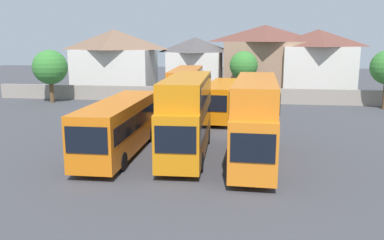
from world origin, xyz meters
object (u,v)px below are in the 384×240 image
at_px(house_terrace_centre, 195,65).
at_px(tree_behind_wall, 50,67).
at_px(house_terrace_left, 115,60).
at_px(house_terrace_right, 264,59).
at_px(bus_4, 186,90).
at_px(bus_2, 187,112).
at_px(bus_3, 255,116).
at_px(tree_left_of_lot, 244,65).
at_px(bus_1, 120,124).
at_px(house_terrace_far_right, 317,63).
at_px(bus_5, 222,98).

height_order(house_terrace_centre, tree_behind_wall, house_terrace_centre).
bearing_deg(house_terrace_left, house_terrace_right, 2.95).
bearing_deg(house_terrace_centre, bus_4, -84.64).
relative_size(bus_2, bus_3, 0.94).
relative_size(bus_4, tree_left_of_lot, 1.84).
distance_m(bus_2, bus_4, 12.88).
distance_m(bus_2, tree_behind_wall, 28.02).
distance_m(bus_1, bus_3, 8.75).
height_order(bus_3, tree_behind_wall, tree_behind_wall).
bearing_deg(bus_1, house_terrace_centre, 178.00).
bearing_deg(house_terrace_left, tree_left_of_lot, -16.32).
bearing_deg(house_terrace_left, house_terrace_centre, 2.28).
bearing_deg(bus_3, tree_left_of_lot, -175.95).
bearing_deg(bus_4, bus_3, 22.39).
relative_size(bus_1, bus_4, 1.01).
distance_m(bus_4, tree_behind_wall, 19.01).
xyz_separation_m(house_terrace_left, house_terrace_far_right, (27.91, -0.27, -0.07)).
distance_m(bus_1, bus_5, 14.57).
bearing_deg(tree_behind_wall, bus_1, -53.03).
bearing_deg(tree_left_of_lot, bus_3, -87.12).
bearing_deg(bus_1, house_terrace_left, -161.56).
relative_size(bus_2, house_terrace_left, 0.92).
bearing_deg(house_terrace_left, bus_5, -46.69).
relative_size(bus_2, house_terrace_right, 0.94).
bearing_deg(bus_5, house_terrace_left, -133.04).
distance_m(house_terrace_right, house_terrace_far_right, 7.00).
xyz_separation_m(bus_1, tree_left_of_lot, (7.39, 25.75, 2.30)).
distance_m(house_terrace_left, tree_behind_wall, 11.69).
relative_size(house_terrace_centre, house_terrace_far_right, 0.82).
distance_m(house_terrace_right, tree_left_of_lot, 7.01).
distance_m(bus_1, house_terrace_centre, 31.66).
bearing_deg(bus_5, house_terrace_centre, -160.52).
distance_m(house_terrace_centre, house_terrace_right, 9.56).
height_order(bus_1, tree_left_of_lot, tree_left_of_lot).
height_order(bus_4, house_terrace_far_right, house_terrace_far_right).
bearing_deg(bus_4, house_terrace_far_right, 137.30).
bearing_deg(house_terrace_left, bus_2, -63.42).
height_order(bus_4, house_terrace_centre, house_terrace_centre).
bearing_deg(house_terrace_far_right, bus_5, -122.72).
height_order(bus_1, bus_3, bus_3).
xyz_separation_m(bus_2, house_terrace_centre, (-3.87, 31.28, 1.11)).
height_order(bus_5, tree_behind_wall, tree_behind_wall).
relative_size(bus_4, house_terrace_centre, 1.43).
xyz_separation_m(bus_1, house_terrace_left, (-11.02, 31.14, 2.53)).
height_order(house_terrace_left, house_terrace_far_right, house_terrace_left).
xyz_separation_m(bus_3, house_terrace_right, (1.32, 32.53, 1.94)).
bearing_deg(bus_1, tree_behind_wall, -144.08).
bearing_deg(bus_3, bus_5, -166.40).
xyz_separation_m(bus_3, bus_4, (-6.43, 13.32, -0.19)).
bearing_deg(bus_3, house_terrace_far_right, 166.46).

